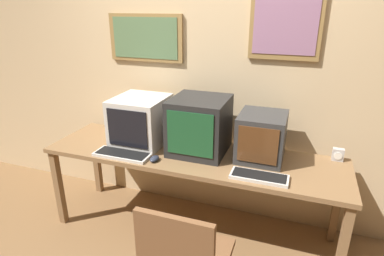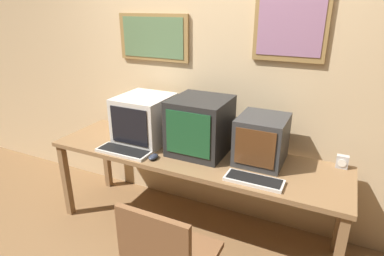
{
  "view_description": "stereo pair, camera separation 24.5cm",
  "coord_description": "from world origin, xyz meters",
  "px_view_note": "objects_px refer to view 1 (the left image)",
  "views": [
    {
      "loc": [
        0.77,
        -1.43,
        1.84
      ],
      "look_at": [
        0.0,
        0.72,
        0.96
      ],
      "focal_mm": 30.0,
      "sensor_mm": 36.0,
      "label": 1
    },
    {
      "loc": [
        1.0,
        -1.34,
        1.84
      ],
      "look_at": [
        0.0,
        0.72,
        0.96
      ],
      "focal_mm": 30.0,
      "sensor_mm": 36.0,
      "label": 2
    }
  ],
  "objects_px": {
    "monitor_center": "(199,125)",
    "monitor_right": "(261,137)",
    "monitor_left": "(141,121)",
    "keyboard_main": "(122,154)",
    "keyboard_side": "(259,177)",
    "mouse_near_keyboard": "(154,159)",
    "desk_clock": "(338,155)"
  },
  "relations": [
    {
      "from": "monitor_center",
      "to": "monitor_right",
      "type": "height_order",
      "value": "monitor_center"
    },
    {
      "from": "keyboard_main",
      "to": "keyboard_side",
      "type": "xyz_separation_m",
      "value": [
        1.06,
        0.01,
        -0.0
      ]
    },
    {
      "from": "monitor_right",
      "to": "mouse_near_keyboard",
      "type": "distance_m",
      "value": 0.82
    },
    {
      "from": "monitor_center",
      "to": "monitor_right",
      "type": "distance_m",
      "value": 0.48
    },
    {
      "from": "keyboard_main",
      "to": "monitor_center",
      "type": "bearing_deg",
      "value": 28.76
    },
    {
      "from": "monitor_left",
      "to": "keyboard_main",
      "type": "distance_m",
      "value": 0.34
    },
    {
      "from": "monitor_right",
      "to": "keyboard_side",
      "type": "bearing_deg",
      "value": -82.37
    },
    {
      "from": "keyboard_main",
      "to": "mouse_near_keyboard",
      "type": "height_order",
      "value": "mouse_near_keyboard"
    },
    {
      "from": "monitor_center",
      "to": "keyboard_main",
      "type": "height_order",
      "value": "monitor_center"
    },
    {
      "from": "keyboard_side",
      "to": "mouse_near_keyboard",
      "type": "distance_m",
      "value": 0.78
    },
    {
      "from": "monitor_center",
      "to": "keyboard_main",
      "type": "distance_m",
      "value": 0.64
    },
    {
      "from": "monitor_right",
      "to": "keyboard_main",
      "type": "distance_m",
      "value": 1.08
    },
    {
      "from": "mouse_near_keyboard",
      "to": "desk_clock",
      "type": "relative_size",
      "value": 1.05
    },
    {
      "from": "desk_clock",
      "to": "monitor_left",
      "type": "bearing_deg",
      "value": -173.0
    },
    {
      "from": "mouse_near_keyboard",
      "to": "keyboard_main",
      "type": "bearing_deg",
      "value": -178.59
    },
    {
      "from": "keyboard_side",
      "to": "desk_clock",
      "type": "distance_m",
      "value": 0.7
    },
    {
      "from": "monitor_center",
      "to": "desk_clock",
      "type": "xyz_separation_m",
      "value": [
        1.04,
        0.19,
        -0.17
      ]
    },
    {
      "from": "keyboard_side",
      "to": "monitor_right",
      "type": "bearing_deg",
      "value": 97.63
    },
    {
      "from": "keyboard_side",
      "to": "desk_clock",
      "type": "xyz_separation_m",
      "value": [
        0.52,
        0.47,
        0.04
      ]
    },
    {
      "from": "keyboard_side",
      "to": "keyboard_main",
      "type": "bearing_deg",
      "value": -179.34
    },
    {
      "from": "monitor_right",
      "to": "keyboard_side",
      "type": "relative_size",
      "value": 0.99
    },
    {
      "from": "keyboard_main",
      "to": "desk_clock",
      "type": "relative_size",
      "value": 4.62
    },
    {
      "from": "monitor_right",
      "to": "desk_clock",
      "type": "bearing_deg",
      "value": 14.84
    },
    {
      "from": "monitor_left",
      "to": "keyboard_main",
      "type": "height_order",
      "value": "monitor_left"
    },
    {
      "from": "monitor_left",
      "to": "monitor_right",
      "type": "distance_m",
      "value": 1.0
    },
    {
      "from": "keyboard_main",
      "to": "keyboard_side",
      "type": "bearing_deg",
      "value": 0.66
    },
    {
      "from": "monitor_center",
      "to": "mouse_near_keyboard",
      "type": "xyz_separation_m",
      "value": [
        -0.26,
        -0.29,
        -0.2
      ]
    },
    {
      "from": "monitor_center",
      "to": "monitor_left",
      "type": "bearing_deg",
      "value": -179.43
    },
    {
      "from": "monitor_left",
      "to": "monitor_right",
      "type": "height_order",
      "value": "monitor_left"
    },
    {
      "from": "monitor_left",
      "to": "monitor_center",
      "type": "height_order",
      "value": "monitor_center"
    },
    {
      "from": "monitor_left",
      "to": "keyboard_main",
      "type": "bearing_deg",
      "value": -93.87
    },
    {
      "from": "keyboard_main",
      "to": "mouse_near_keyboard",
      "type": "relative_size",
      "value": 4.41
    }
  ]
}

